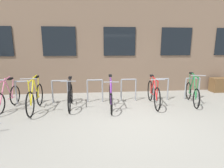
{
  "coord_description": "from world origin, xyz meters",
  "views": [
    {
      "loc": [
        -1.04,
        -4.36,
        1.99
      ],
      "look_at": [
        -0.46,
        1.6,
        0.7
      ],
      "focal_mm": 29.25,
      "sensor_mm": 36.0,
      "label": 1
    }
  ],
  "objects": [
    {
      "name": "ground_plane",
      "position": [
        0.0,
        0.0,
        0.0
      ],
      "size": [
        42.0,
        42.0,
        0.0
      ],
      "primitive_type": "plane",
      "color": "gray"
    },
    {
      "name": "storefront_building",
      "position": [
        -0.0,
        6.34,
        2.8
      ],
      "size": [
        28.0,
        6.33,
        5.59
      ],
      "color": "#7A604C",
      "rests_on": "ground"
    },
    {
      "name": "bicycle_yellow",
      "position": [
        -2.88,
        1.25,
        0.4
      ],
      "size": [
        0.44,
        1.79,
        1.11
      ],
      "color": "black",
      "rests_on": "ground"
    },
    {
      "name": "bicycle_red",
      "position": [
        0.92,
        1.41,
        0.4
      ],
      "size": [
        0.44,
        1.81,
        0.99
      ],
      "color": "black",
      "rests_on": "ground"
    },
    {
      "name": "bicycle_pink",
      "position": [
        -3.78,
        1.43,
        0.37
      ],
      "size": [
        0.44,
        1.62,
        1.05
      ],
      "color": "black",
      "rests_on": "ground"
    },
    {
      "name": "bike_rack",
      "position": [
        -0.44,
        1.9,
        0.49
      ],
      "size": [
        6.58,
        0.05,
        0.82
      ],
      "color": "gray",
      "rests_on": "ground"
    },
    {
      "name": "bicycle_purple",
      "position": [
        -0.54,
        1.2,
        0.37
      ],
      "size": [
        0.44,
        1.68,
        1.05
      ],
      "color": "black",
      "rests_on": "ground"
    },
    {
      "name": "bicycle_green",
      "position": [
        2.32,
        1.44,
        0.38
      ],
      "size": [
        0.55,
        1.62,
        1.08
      ],
      "color": "black",
      "rests_on": "ground"
    },
    {
      "name": "bicycle_black",
      "position": [
        -1.84,
        1.43,
        0.37
      ],
      "size": [
        0.44,
        1.65,
        0.97
      ],
      "color": "black",
      "rests_on": "ground"
    },
    {
      "name": "planter_box",
      "position": [
        4.32,
        2.85,
        0.3
      ],
      "size": [
        0.7,
        0.44,
        0.6
      ],
      "primitive_type": "cube",
      "color": "brown",
      "rests_on": "ground"
    }
  ]
}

